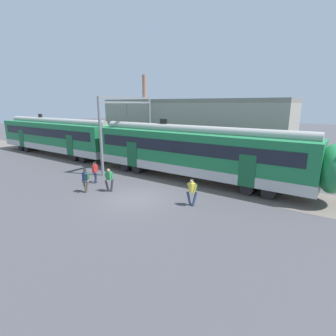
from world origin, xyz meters
TOP-DOWN VIEW (x-y plane):
  - ground_plane at (0.00, 0.00)m, footprint 160.00×160.00m
  - track_bed at (-10.28, 5.88)m, footprint 80.00×4.40m
  - commuter_train at (-7.79, 5.87)m, footprint 38.05×3.07m
  - pedestrian_red at (-4.81, 0.86)m, footprint 0.63×0.54m
  - pedestrian_navy at (-3.59, -0.98)m, footprint 0.71×0.52m
  - pedestrian_green at (-2.41, 0.09)m, footprint 0.54×0.66m
  - pedestrian_yellow at (3.58, 1.09)m, footprint 0.67×0.55m
  - catenary_gantry at (-6.07, 5.88)m, footprint 0.24×6.64m
  - background_building at (-3.63, 12.89)m, footprint 20.73×5.00m

SIDE VIEW (x-z plane):
  - ground_plane at x=0.00m, z-range 0.00..0.00m
  - track_bed at x=-10.28m, z-range 0.00..0.01m
  - pedestrian_red at x=-4.81m, z-range 0.13..1.80m
  - pedestrian_navy at x=-3.59m, z-range 0.16..1.82m
  - pedestrian_green at x=-2.41m, z-range 0.16..1.82m
  - pedestrian_yellow at x=3.58m, z-range 0.16..1.82m
  - commuter_train at x=-7.79m, z-range -0.11..4.62m
  - background_building at x=-3.63m, z-range -1.39..7.81m
  - catenary_gantry at x=-6.07m, z-range 1.05..7.58m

